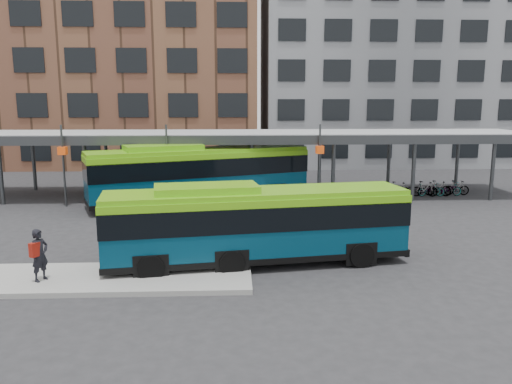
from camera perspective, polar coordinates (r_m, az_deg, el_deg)
The scene contains 9 objects.
ground at distance 20.52m, azimuth -5.08°, elevation -7.03°, with size 120.00×120.00×0.00m, color #28282B.
boarding_island at distance 18.77m, azimuth -22.75°, elevation -9.19°, with size 14.00×3.00×0.18m, color gray.
canopy at distance 32.53m, azimuth -4.28°, elevation 6.39°, with size 40.00×6.53×4.80m.
building_brick at distance 52.96m, azimuth -14.94°, elevation 15.24°, with size 26.00×14.00×22.00m, color brown.
building_grey at distance 53.87m, azimuth 14.18°, elevation 14.12°, with size 24.00×14.00×20.00m, color slate.
bus_front at distance 18.76m, azimuth -0.05°, elevation -3.51°, with size 11.51×4.09×3.11m.
bus_rear at distance 30.18m, azimuth -6.50°, elevation 2.22°, with size 13.33×7.46×3.65m.
pedestrian at distance 18.20m, azimuth -23.52°, elevation -6.59°, with size 0.68×0.77×1.77m.
bike_rack at distance 34.41m, azimuth 18.83°, elevation 0.31°, with size 6.38×1.22×1.02m.
Camera 1 is at (0.96, -19.58, 6.08)m, focal length 35.00 mm.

